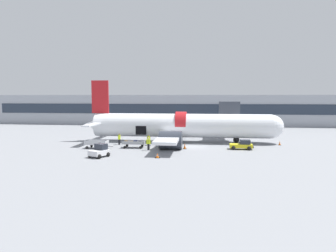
{
  "coord_description": "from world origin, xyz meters",
  "views": [
    {
      "loc": [
        1.8,
        -43.73,
        7.43
      ],
      "look_at": [
        -3.66,
        1.26,
        2.93
      ],
      "focal_mm": 32.0,
      "sensor_mm": 36.0,
      "label": 1
    }
  ],
  "objects": [
    {
      "name": "ground_plane",
      "position": [
        0.0,
        0.0,
        0.0
      ],
      "size": [
        500.0,
        500.0,
        0.0
      ],
      "primitive_type": "plane",
      "color": "gray"
    },
    {
      "name": "terminal_strip",
      "position": [
        0.0,
        36.32,
        3.88
      ],
      "size": [
        107.13,
        10.29,
        7.75
      ],
      "color": "#9EA3AD",
      "rests_on": "ground_plane"
    },
    {
      "name": "jet_bridge_stub",
      "position": [
        5.95,
        9.97,
        4.96
      ],
      "size": [
        3.38,
        8.75,
        6.57
      ],
      "color": "#4C4C51",
      "rests_on": "ground_plane"
    },
    {
      "name": "airplane",
      "position": [
        -2.33,
        4.59,
        2.6
      ],
      "size": [
        32.56,
        25.38,
        10.05
      ],
      "color": "white",
      "rests_on": "ground_plane"
    },
    {
      "name": "baggage_tug_lead",
      "position": [
        -10.94,
        -8.71,
        0.68
      ],
      "size": [
        2.59,
        2.75,
        1.6
      ],
      "color": "silver",
      "rests_on": "ground_plane"
    },
    {
      "name": "baggage_tug_mid",
      "position": [
        7.14,
        -1.23,
        0.59
      ],
      "size": [
        3.27,
        1.79,
        1.35
      ],
      "color": "yellow",
      "rests_on": "ground_plane"
    },
    {
      "name": "baggage_cart_loading",
      "position": [
        -8.23,
        -1.78,
        0.58
      ],
      "size": [
        4.16,
        2.0,
        1.1
      ],
      "color": "#999BA0",
      "rests_on": "ground_plane"
    },
    {
      "name": "baggage_cart_queued",
      "position": [
        -13.36,
        -2.91,
        0.58
      ],
      "size": [
        4.17,
        2.04,
        1.16
      ],
      "color": "#B7BABF",
      "rests_on": "ground_plane"
    },
    {
      "name": "ground_crew_loader_a",
      "position": [
        -6.65,
        1.17,
        0.81
      ],
      "size": [
        0.54,
        0.38,
        1.54
      ],
      "color": "#1E2338",
      "rests_on": "ground_plane"
    },
    {
      "name": "ground_crew_loader_b",
      "position": [
        -11.17,
        0.71,
        0.92
      ],
      "size": [
        0.41,
        0.6,
        1.74
      ],
      "color": "black",
      "rests_on": "ground_plane"
    },
    {
      "name": "ground_crew_driver",
      "position": [
        -5.82,
        -3.39,
        0.94
      ],
      "size": [
        0.63,
        0.48,
        1.79
      ],
      "color": "black",
      "rests_on": "ground_plane"
    },
    {
      "name": "ground_crew_supervisor",
      "position": [
        -4.04,
        1.15,
        0.91
      ],
      "size": [
        0.55,
        0.55,
        1.73
      ],
      "color": "black",
      "rests_on": "ground_plane"
    },
    {
      "name": "safety_cone_nose",
      "position": [
        13.3,
        3.17,
        0.29
      ],
      "size": [
        0.44,
        0.44,
        0.62
      ],
      "color": "black",
      "rests_on": "ground_plane"
    },
    {
      "name": "safety_cone_engine_left",
      "position": [
        -3.78,
        -8.44,
        0.27
      ],
      "size": [
        0.58,
        0.58,
        0.57
      ],
      "color": "black",
      "rests_on": "ground_plane"
    },
    {
      "name": "safety_cone_wingtip",
      "position": [
        -0.89,
        -1.79,
        0.37
      ],
      "size": [
        0.52,
        0.52,
        0.79
      ],
      "color": "black",
      "rests_on": "ground_plane"
    }
  ]
}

